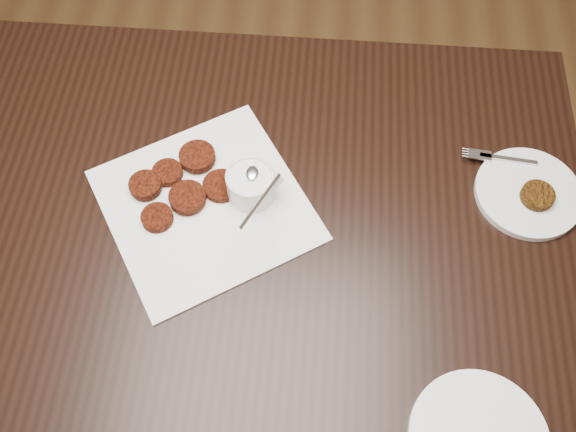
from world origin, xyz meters
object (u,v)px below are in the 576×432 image
object	(u,v)px
table	(226,296)
napkin	(205,205)
sauce_ramekin	(250,175)
plate_with_patty	(529,191)

from	to	relation	value
table	napkin	world-z (taller)	napkin
table	sauce_ramekin	bearing A→B (deg)	30.18
table	plate_with_patty	world-z (taller)	plate_with_patty
sauce_ramekin	plate_with_patty	bearing A→B (deg)	4.33
plate_with_patty	sauce_ramekin	bearing A→B (deg)	-175.67
sauce_ramekin	plate_with_patty	world-z (taller)	sauce_ramekin
plate_with_patty	napkin	bearing A→B (deg)	-173.41
table	plate_with_patty	distance (m)	0.67
napkin	sauce_ramekin	bearing A→B (deg)	19.86
napkin	plate_with_patty	bearing A→B (deg)	6.59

